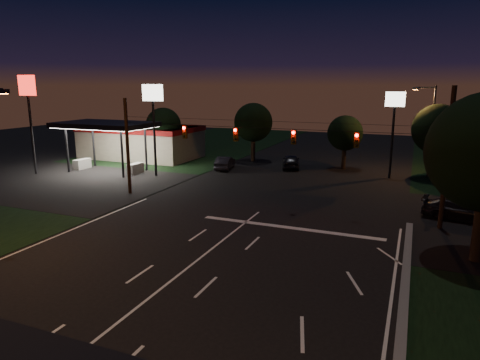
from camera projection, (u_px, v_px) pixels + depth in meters
The scene contains 18 objects.
ground at pixel (148, 299), 18.37m from camera, with size 140.00×140.00×0.00m, color black.
cross_street_left at pixel (66, 183), 40.25m from camera, with size 20.00×16.00×0.02m, color black.
stop_bar at pixel (289, 228), 27.63m from camera, with size 12.00×0.50×0.01m, color silver.
utility_pole_right at pixel (440, 229), 27.44m from camera, with size 0.30×0.30×9.00m, color black.
utility_pole_left at pixel (130, 193), 36.37m from camera, with size 0.28×0.28×8.00m, color black.
signal_span at pixel (264, 135), 30.68m from camera, with size 24.00×0.40×1.56m.
gas_station at pixel (139, 139), 53.41m from camera, with size 14.20×16.10×5.25m.
pole_sign_left_near at pixel (153, 106), 41.92m from camera, with size 2.20×0.30×9.10m.
pole_sign_left_far at pixel (28, 100), 42.64m from camera, with size 2.00×0.30×10.00m.
pole_sign_right at pixel (394, 115), 41.12m from camera, with size 1.80×0.30×8.40m.
street_light_right_far at pixel (429, 124), 41.94m from camera, with size 2.20×0.35×9.00m.
tree_far_a at pixel (164, 126), 51.32m from camera, with size 4.20×4.20×6.42m.
tree_far_b at pixel (254, 123), 51.14m from camera, with size 4.60×4.60×6.98m.
tree_far_c at pixel (345, 133), 46.28m from camera, with size 3.80×3.80×5.86m.
tree_far_d at pixel (438, 130), 40.95m from camera, with size 4.80×4.80×7.30m.
car_oncoming_a at pixel (291, 161), 47.28m from camera, with size 1.82×4.53×1.55m, color black.
car_oncoming_b at pixel (225, 163), 46.82m from camera, with size 1.48×4.23×1.39m, color black.
car_cross at pixel (461, 210), 28.96m from camera, with size 2.03×4.99×1.45m, color black.
Camera 1 is at (10.09, -14.04, 8.99)m, focal length 32.00 mm.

